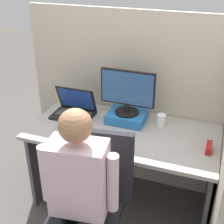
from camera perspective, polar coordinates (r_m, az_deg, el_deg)
The scene contains 11 objects.
cubicle_panel_back at distance 2.78m, azimuth 4.59°, elevation 1.54°, with size 1.99×0.05×1.62m.
desk at distance 2.57m, azimuth 1.99°, elevation -6.93°, with size 1.49×0.73×0.75m.
paper_box at distance 2.59m, azimuth 2.71°, elevation -0.88°, with size 0.31×0.26×0.08m.
monitor at distance 2.49m, azimuth 2.85°, elevation 3.80°, with size 0.45×0.20×0.37m.
laptop at distance 2.69m, azimuth -6.95°, elevation 0.33°, with size 0.35×0.24×0.25m.
mouse at distance 2.44m, azimuth -4.76°, elevation -3.49°, with size 0.07×0.04×0.03m.
stapler at distance 2.32m, azimuth 17.29°, elevation -6.26°, with size 0.04×0.12×0.06m.
carrot_toy at distance 2.32m, azimuth -2.67°, elevation -5.08°, with size 0.04×0.15×0.04m.
office_chair at distance 2.14m, azimuth -4.15°, elevation -16.75°, with size 0.54×0.57×1.02m.
person at distance 1.89m, azimuth -7.06°, elevation -15.03°, with size 0.48×0.47×1.29m.
coffee_mug at distance 2.55m, azimuth 8.97°, elevation -1.46°, with size 0.07×0.07×0.10m.
Camera 1 is at (0.64, -1.65, 2.03)m, focal length 50.00 mm.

